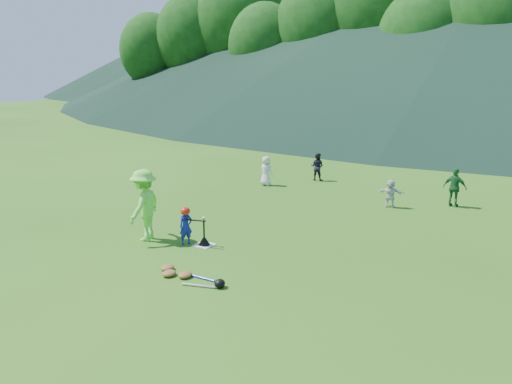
{
  "coord_description": "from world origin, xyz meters",
  "views": [
    {
      "loc": [
        7.6,
        -9.57,
        4.4
      ],
      "look_at": [
        0.0,
        2.5,
        0.9
      ],
      "focal_mm": 35.0,
      "sensor_mm": 36.0,
      "label": 1
    }
  ],
  "objects_px": {
    "fielder_b": "(317,167)",
    "fielder_d": "(391,193)",
    "fielder_a": "(266,171)",
    "home_plate": "(204,245)",
    "adult_coach": "(144,205)",
    "batting_tee": "(204,241)",
    "batter_child": "(186,226)",
    "equipment_pile": "(185,275)",
    "fielder_c": "(455,188)"
  },
  "relations": [
    {
      "from": "batting_tee",
      "to": "fielder_b",
      "type": "bearing_deg",
      "value": 96.1
    },
    {
      "from": "home_plate",
      "to": "batter_child",
      "type": "bearing_deg",
      "value": -159.08
    },
    {
      "from": "adult_coach",
      "to": "fielder_a",
      "type": "xyz_separation_m",
      "value": [
        -0.61,
        7.22,
        -0.38
      ]
    },
    {
      "from": "adult_coach",
      "to": "batting_tee",
      "type": "distance_m",
      "value": 1.86
    },
    {
      "from": "fielder_a",
      "to": "fielder_b",
      "type": "height_order",
      "value": "fielder_a"
    },
    {
      "from": "fielder_c",
      "to": "batting_tee",
      "type": "relative_size",
      "value": 1.89
    },
    {
      "from": "home_plate",
      "to": "fielder_c",
      "type": "xyz_separation_m",
      "value": [
        4.65,
        7.37,
        0.63
      ]
    },
    {
      "from": "equipment_pile",
      "to": "fielder_c",
      "type": "bearing_deg",
      "value": 67.94
    },
    {
      "from": "fielder_b",
      "to": "batting_tee",
      "type": "distance_m",
      "value": 8.71
    },
    {
      "from": "equipment_pile",
      "to": "fielder_d",
      "type": "bearing_deg",
      "value": 76.06
    },
    {
      "from": "home_plate",
      "to": "equipment_pile",
      "type": "bearing_deg",
      "value": -63.95
    },
    {
      "from": "fielder_b",
      "to": "fielder_d",
      "type": "relative_size",
      "value": 1.21
    },
    {
      "from": "fielder_d",
      "to": "fielder_c",
      "type": "bearing_deg",
      "value": -150.97
    },
    {
      "from": "batter_child",
      "to": "batting_tee",
      "type": "relative_size",
      "value": 1.43
    },
    {
      "from": "home_plate",
      "to": "fielder_b",
      "type": "distance_m",
      "value": 8.71
    },
    {
      "from": "home_plate",
      "to": "batting_tee",
      "type": "height_order",
      "value": "batting_tee"
    },
    {
      "from": "batter_child",
      "to": "fielder_b",
      "type": "distance_m",
      "value": 8.83
    },
    {
      "from": "fielder_a",
      "to": "fielder_c",
      "type": "height_order",
      "value": "fielder_c"
    },
    {
      "from": "batter_child",
      "to": "equipment_pile",
      "type": "relative_size",
      "value": 0.54
    },
    {
      "from": "adult_coach",
      "to": "equipment_pile",
      "type": "xyz_separation_m",
      "value": [
        2.51,
        -1.4,
        -0.89
      ]
    },
    {
      "from": "batter_child",
      "to": "adult_coach",
      "type": "relative_size",
      "value": 0.51
    },
    {
      "from": "batter_child",
      "to": "equipment_pile",
      "type": "xyz_separation_m",
      "value": [
        1.36,
        -1.68,
        -0.42
      ]
    },
    {
      "from": "batter_child",
      "to": "batting_tee",
      "type": "height_order",
      "value": "batter_child"
    },
    {
      "from": "home_plate",
      "to": "fielder_b",
      "type": "bearing_deg",
      "value": 96.1
    },
    {
      "from": "fielder_d",
      "to": "home_plate",
      "type": "bearing_deg",
      "value": 59.34
    },
    {
      "from": "batter_child",
      "to": "adult_coach",
      "type": "xyz_separation_m",
      "value": [
        -1.15,
        -0.29,
        0.47
      ]
    },
    {
      "from": "home_plate",
      "to": "fielder_d",
      "type": "relative_size",
      "value": 0.48
    },
    {
      "from": "fielder_a",
      "to": "fielder_b",
      "type": "xyz_separation_m",
      "value": [
        1.3,
        1.88,
        -0.01
      ]
    },
    {
      "from": "fielder_a",
      "to": "equipment_pile",
      "type": "relative_size",
      "value": 0.64
    },
    {
      "from": "batter_child",
      "to": "fielder_c",
      "type": "relative_size",
      "value": 0.75
    },
    {
      "from": "home_plate",
      "to": "fielder_b",
      "type": "xyz_separation_m",
      "value": [
        -0.92,
        8.65,
        0.56
      ]
    },
    {
      "from": "fielder_a",
      "to": "fielder_b",
      "type": "relative_size",
      "value": 1.01
    },
    {
      "from": "fielder_a",
      "to": "batting_tee",
      "type": "xyz_separation_m",
      "value": [
        2.22,
        -6.76,
        -0.44
      ]
    },
    {
      "from": "batting_tee",
      "to": "home_plate",
      "type": "bearing_deg",
      "value": 0.0
    },
    {
      "from": "fielder_a",
      "to": "home_plate",
      "type": "bearing_deg",
      "value": 115.63
    },
    {
      "from": "fielder_b",
      "to": "fielder_d",
      "type": "distance_m",
      "value": 4.56
    },
    {
      "from": "home_plate",
      "to": "fielder_d",
      "type": "height_order",
      "value": "fielder_d"
    },
    {
      "from": "equipment_pile",
      "to": "fielder_a",
      "type": "bearing_deg",
      "value": 109.94
    },
    {
      "from": "adult_coach",
      "to": "fielder_b",
      "type": "relative_size",
      "value": 1.68
    },
    {
      "from": "fielder_b",
      "to": "equipment_pile",
      "type": "bearing_deg",
      "value": 94.12
    },
    {
      "from": "home_plate",
      "to": "equipment_pile",
      "type": "xyz_separation_m",
      "value": [
        0.91,
        -1.86,
        0.06
      ]
    },
    {
      "from": "adult_coach",
      "to": "batting_tee",
      "type": "xyz_separation_m",
      "value": [
        1.61,
        0.46,
        -0.82
      ]
    },
    {
      "from": "adult_coach",
      "to": "batting_tee",
      "type": "height_order",
      "value": "adult_coach"
    },
    {
      "from": "fielder_a",
      "to": "batting_tee",
      "type": "distance_m",
      "value": 7.13
    },
    {
      "from": "fielder_a",
      "to": "fielder_d",
      "type": "xyz_separation_m",
      "value": [
        5.12,
        -0.59,
        -0.11
      ]
    },
    {
      "from": "adult_coach",
      "to": "equipment_pile",
      "type": "relative_size",
      "value": 1.06
    },
    {
      "from": "home_plate",
      "to": "batting_tee",
      "type": "relative_size",
      "value": 0.66
    },
    {
      "from": "home_plate",
      "to": "fielder_d",
      "type": "distance_m",
      "value": 6.83
    },
    {
      "from": "home_plate",
      "to": "fielder_a",
      "type": "height_order",
      "value": "fielder_a"
    },
    {
      "from": "adult_coach",
      "to": "fielder_b",
      "type": "bearing_deg",
      "value": 160.6
    }
  ]
}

